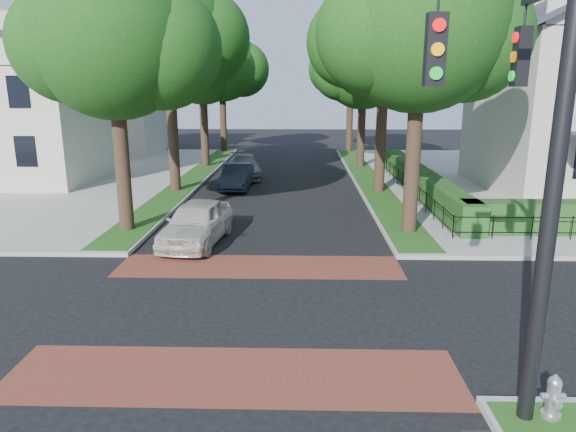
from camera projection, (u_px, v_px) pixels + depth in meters
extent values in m
plane|color=black|center=(250.00, 308.00, 13.25)|extent=(120.00, 120.00, 0.00)
cube|color=brown|center=(259.00, 266.00, 16.36)|extent=(9.00, 2.20, 0.01)
cube|color=brown|center=(234.00, 375.00, 10.15)|extent=(9.00, 2.20, 0.01)
cube|color=#1A4413|center=(367.00, 178.00, 31.61)|extent=(1.60, 29.80, 0.02)
cube|color=#1A4413|center=(193.00, 177.00, 31.87)|extent=(1.60, 29.80, 0.02)
cylinder|color=black|center=(414.00, 136.00, 18.98)|extent=(0.56, 0.56, 7.35)
sphere|color=#133D10|center=(421.00, 24.00, 18.04)|extent=(6.20, 6.20, 6.20)
sphere|color=#133D10|center=(466.00, 37.00, 18.39)|extent=(4.65, 4.65, 4.65)
sphere|color=#133D10|center=(377.00, 33.00, 17.96)|extent=(4.34, 4.34, 4.34)
sphere|color=#133D10|center=(415.00, 15.00, 19.42)|extent=(4.03, 4.03, 4.03)
cylinder|color=black|center=(382.00, 118.00, 26.70)|extent=(0.56, 0.56, 7.70)
sphere|color=#133D10|center=(385.00, 36.00, 25.71)|extent=(6.60, 6.60, 6.60)
sphere|color=#133D10|center=(420.00, 45.00, 26.06)|extent=(4.95, 4.95, 4.95)
sphere|color=#133D10|center=(353.00, 42.00, 25.63)|extent=(4.62, 4.62, 4.62)
sphere|color=#133D10|center=(383.00, 29.00, 27.19)|extent=(4.29, 4.29, 4.29)
cylinder|color=black|center=(362.00, 119.00, 35.56)|extent=(0.56, 0.56, 6.65)
sphere|color=#133D10|center=(363.00, 66.00, 34.70)|extent=(5.80, 5.80, 5.80)
sphere|color=#133D10|center=(386.00, 72.00, 35.05)|extent=(4.35, 4.35, 4.35)
sphere|color=#133D10|center=(342.00, 71.00, 34.62)|extent=(4.06, 4.06, 4.06)
sphere|color=#133D10|center=(363.00, 59.00, 35.99)|extent=(3.77, 3.77, 3.77)
cylinder|color=black|center=(350.00, 111.00, 44.24)|extent=(0.56, 0.56, 7.00)
sphere|color=#133D10|center=(351.00, 66.00, 43.35)|extent=(6.00, 6.00, 6.00)
sphere|color=#133D10|center=(370.00, 71.00, 43.69)|extent=(4.50, 4.50, 4.50)
sphere|color=#133D10|center=(333.00, 70.00, 43.26)|extent=(4.20, 4.20, 4.20)
sphere|color=#133D10|center=(351.00, 61.00, 44.68)|extent=(3.90, 3.90, 3.90)
cylinder|color=black|center=(120.00, 140.00, 19.30)|extent=(0.56, 0.56, 7.00)
sphere|color=#133D10|center=(112.00, 36.00, 18.40)|extent=(6.00, 6.00, 6.00)
sphere|color=#133D10|center=(161.00, 48.00, 18.75)|extent=(4.50, 4.50, 4.50)
sphere|color=#133D10|center=(69.00, 44.00, 18.32)|extent=(4.20, 4.20, 4.20)
sphere|color=#133D10|center=(128.00, 26.00, 19.73)|extent=(3.90, 3.90, 3.90)
cylinder|color=black|center=(172.00, 115.00, 26.93)|extent=(0.56, 0.56, 8.05)
sphere|color=#133D10|center=(167.00, 29.00, 25.90)|extent=(6.40, 6.40, 6.40)
sphere|color=#133D10|center=(203.00, 38.00, 26.24)|extent=(4.80, 4.80, 4.80)
sphere|color=#133D10|center=(135.00, 35.00, 25.82)|extent=(4.48, 4.48, 4.48)
sphere|color=#133D10|center=(176.00, 23.00, 27.33)|extent=(4.16, 4.16, 4.16)
cylinder|color=black|center=(204.00, 117.00, 35.80)|extent=(0.56, 0.56, 6.86)
sphere|color=#133D10|center=(202.00, 63.00, 34.93)|extent=(5.60, 5.60, 5.60)
sphere|color=#133D10|center=(225.00, 69.00, 35.27)|extent=(4.20, 4.20, 4.20)
sphere|color=#133D10|center=(181.00, 67.00, 34.84)|extent=(3.92, 3.92, 3.92)
sphere|color=#133D10|center=(207.00, 56.00, 36.16)|extent=(3.64, 3.64, 3.64)
cylinder|color=black|center=(223.00, 110.00, 44.50)|extent=(0.56, 0.56, 7.14)
sphere|color=#133D10|center=(222.00, 64.00, 43.59)|extent=(6.20, 6.20, 6.20)
sphere|color=#133D10|center=(242.00, 69.00, 43.93)|extent=(4.65, 4.65, 4.65)
sphere|color=#133D10|center=(203.00, 68.00, 43.50)|extent=(4.34, 4.34, 4.34)
sphere|color=#133D10|center=(225.00, 59.00, 44.97)|extent=(4.03, 4.03, 4.03)
cube|color=#1D4216|center=(420.00, 180.00, 27.43)|extent=(1.00, 18.00, 1.20)
cube|color=beige|center=(17.00, 125.00, 30.27)|extent=(9.00, 8.00, 6.50)
cube|color=brown|center=(38.00, 32.00, 27.43)|extent=(0.80, 0.80, 3.64)
cube|color=beige|center=(105.00, 114.00, 43.85)|extent=(9.00, 8.00, 6.50)
cube|color=brown|center=(125.00, 50.00, 41.01)|extent=(0.80, 0.80, 3.64)
cylinder|color=black|center=(554.00, 183.00, 7.66)|extent=(0.26, 0.26, 8.00)
cube|color=black|center=(435.00, 50.00, 7.25)|extent=(0.28, 0.22, 1.00)
cylinder|color=red|center=(439.00, 25.00, 7.04)|extent=(0.18, 0.05, 0.18)
cylinder|color=orange|center=(438.00, 49.00, 7.12)|extent=(0.18, 0.05, 0.18)
cylinder|color=#0CB226|center=(436.00, 73.00, 7.20)|extent=(0.18, 0.05, 0.18)
cube|color=black|center=(521.00, 57.00, 8.85)|extent=(0.22, 0.28, 1.00)
cylinder|color=red|center=(515.00, 37.00, 8.78)|extent=(0.05, 0.18, 0.18)
cylinder|color=orange|center=(513.00, 57.00, 8.85)|extent=(0.05, 0.18, 0.18)
cylinder|color=#0CB226|center=(511.00, 76.00, 8.93)|extent=(0.05, 0.18, 0.18)
imported|color=beige|center=(197.00, 222.00, 18.65)|extent=(2.38, 4.79, 1.57)
imported|color=#1C232A|center=(237.00, 177.00, 28.89)|extent=(1.57, 4.25, 1.39)
imported|color=slate|center=(244.00, 167.00, 32.42)|extent=(2.68, 5.06, 1.40)
cylinder|color=#ADADB0|center=(550.00, 415.00, 8.61)|extent=(0.42, 0.42, 0.09)
cylinder|color=#ADADB0|center=(553.00, 398.00, 8.53)|extent=(0.28, 0.28, 0.54)
sphere|color=#ADADB0|center=(555.00, 383.00, 8.46)|extent=(0.24, 0.24, 0.24)
cylinder|color=#ADADB0|center=(556.00, 377.00, 8.43)|extent=(0.08, 0.08, 0.07)
cylinder|color=#ADADB0|center=(562.00, 396.00, 8.52)|extent=(0.14, 0.13, 0.10)
cylinder|color=#ADADB0|center=(544.00, 396.00, 8.52)|extent=(0.14, 0.13, 0.10)
cylinder|color=#ADADB0|center=(557.00, 404.00, 8.38)|extent=(0.17, 0.17, 0.14)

